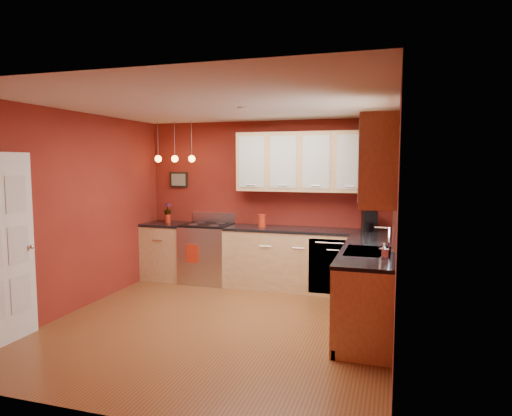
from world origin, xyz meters
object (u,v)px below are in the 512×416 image
(soap_pump, at_px, (384,251))
(coffee_maker, at_px, (369,222))
(red_canister, at_px, (262,221))
(sink, at_px, (368,253))
(gas_range, at_px, (207,253))

(soap_pump, bearing_deg, coffee_maker, 97.36)
(red_canister, bearing_deg, sink, -41.71)
(red_canister, xyz_separation_m, soap_pump, (1.88, -1.92, -0.02))
(red_canister, height_order, coffee_maker, coffee_maker)
(red_canister, relative_size, soap_pump, 1.17)
(sink, bearing_deg, red_canister, 138.29)
(gas_range, relative_size, sink, 1.59)
(sink, xyz_separation_m, red_canister, (-1.70, 1.52, 0.12))
(gas_range, bearing_deg, red_canister, 0.90)
(sink, bearing_deg, coffee_maker, 92.74)
(red_canister, bearing_deg, soap_pump, -45.60)
(red_canister, relative_size, coffee_maker, 0.68)
(coffee_maker, distance_m, soap_pump, 1.98)
(gas_range, relative_size, soap_pump, 6.63)
(soap_pump, bearing_deg, red_canister, 134.40)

